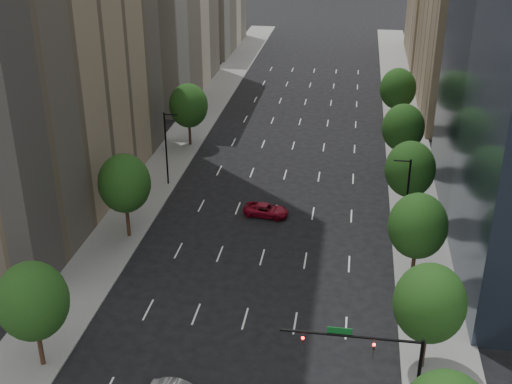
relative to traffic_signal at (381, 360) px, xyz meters
The scene contains 17 objects.
sidewalk_left 40.05m from the traffic_signal, 130.94° to the left, with size 6.00×200.00×0.15m, color slate.
sidewalk_right 30.84m from the traffic_signal, 80.59° to the left, with size 6.00×200.00×0.15m, color slate.
filler_left 111.86m from the traffic_signal, 108.53° to the left, with size 14.00×26.00×18.00m, color beige.
parking_tan_right 72.16m from the traffic_signal, 78.32° to the left, with size 14.00×30.00×30.00m, color #8C7759.
filler_right 104.05m from the traffic_signal, 82.00° to the left, with size 14.00×26.00×16.00m, color #8C7759.
tree_right_1 6.96m from the traffic_signal, 59.96° to the left, with size 5.20×5.20×8.75m.
tree_right_2 18.34m from the traffic_signal, 79.09° to the left, with size 5.20×5.20×8.61m.
tree_right_3 30.21m from the traffic_signal, 83.40° to the left, with size 5.20×5.20×8.89m.
tree_right_4 44.14m from the traffic_signal, 85.49° to the left, with size 5.20×5.20×8.46m.
tree_right_5 60.11m from the traffic_signal, 86.69° to the left, with size 5.20×5.20×8.75m.
tree_left_0 24.62m from the traffic_signal, behind, with size 5.20×5.20×8.75m.
tree_left_1 32.96m from the traffic_signal, 138.11° to the left, with size 5.20×5.20×8.97m.
tree_left_2 53.91m from the traffic_signal, 117.07° to the left, with size 5.20×5.20×8.68m.
streetlight_rn 25.17m from the traffic_signal, 83.37° to the left, with size 1.70×0.20×9.00m.
streetlight_ln 42.42m from the traffic_signal, 124.40° to the left, with size 1.70×0.20×9.00m.
traffic_signal is the anchor object (origin of this frame).
car_red_far 31.22m from the traffic_signal, 111.55° to the left, with size 2.25×4.87×1.35m, color maroon.
Camera 1 is at (7.69, -4.41, 32.91)m, focal length 46.39 mm.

